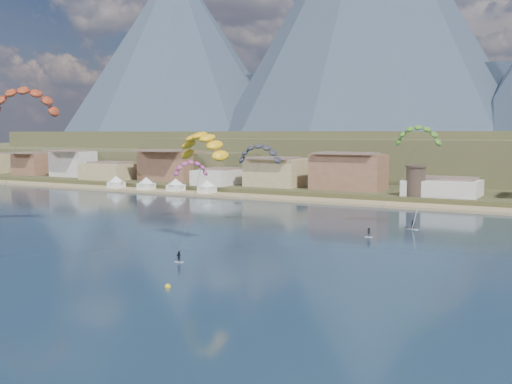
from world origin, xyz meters
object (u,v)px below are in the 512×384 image
kitesurfer_green (418,133)px  kitesurfer_red (25,97)px  windsurfer (414,223)px  watchtower (416,180)px  buoy (168,287)px  kitesurfer_yellow (203,142)px

kitesurfer_green → kitesurfer_red: bearing=-150.7°
kitesurfer_red → windsurfer: kitesurfer_red is taller
watchtower → buoy: size_ratio=11.17×
watchtower → kitesurfer_red: 102.03m
kitesurfer_yellow → buoy: bearing=-65.2°
watchtower → kitesurfer_green: size_ratio=0.37×
kitesurfer_green → windsurfer: (-0.40, 0.14, -17.93)m
watchtower → windsurfer: 46.69m
watchtower → kitesurfer_red: (-55.93, -82.97, 19.93)m
kitesurfer_red → kitesurfer_green: kitesurfer_red is taller
buoy → watchtower: bearing=87.6°
kitesurfer_red → kitesurfer_yellow: size_ratio=1.37×
watchtower → kitesurfer_green: bearing=-76.0°
kitesurfer_yellow → buoy: size_ratio=29.54×
kitesurfer_yellow → kitesurfer_green: 44.03m
kitesurfer_yellow → watchtower: bearing=77.9°
buoy → kitesurfer_red: bearing=155.9°
kitesurfer_yellow → windsurfer: bearing=50.5°
kitesurfer_red → kitesurfer_yellow: 40.10m
watchtower → kitesurfer_yellow: size_ratio=0.38×
kitesurfer_red → watchtower: bearing=56.0°
kitesurfer_yellow → buoy: (12.48, -27.04, -17.69)m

